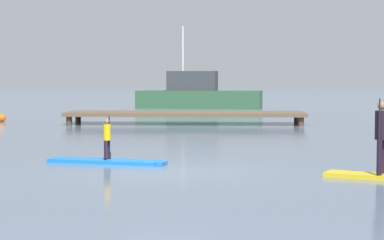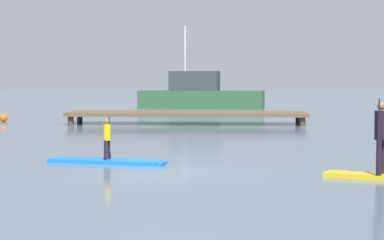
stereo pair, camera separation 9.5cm
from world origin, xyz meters
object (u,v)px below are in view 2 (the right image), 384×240
at_px(fishing_boat_green_midground, 200,95).
at_px(paddler_child_solo, 107,137).
at_px(mooring_buoy_far, 4,118).
at_px(paddleboard_near, 107,161).
at_px(paddler_adult, 381,133).

bearing_deg(fishing_boat_green_midground, paddler_child_solo, -91.90).
bearing_deg(paddler_child_solo, mooring_buoy_far, 115.92).
relative_size(paddleboard_near, mooring_buoy_far, 7.97).
bearing_deg(mooring_buoy_far, paddler_child_solo, -64.08).
distance_m(paddleboard_near, mooring_buoy_far, 19.01).
xyz_separation_m(paddler_adult, mooring_buoy_far, (-15.12, 19.73, -0.86)).
xyz_separation_m(paddler_child_solo, mooring_buoy_far, (-8.31, 17.09, -0.51)).
bearing_deg(mooring_buoy_far, paddler_adult, -52.53).
relative_size(paddleboard_near, fishing_boat_green_midground, 0.36).
bearing_deg(mooring_buoy_far, fishing_boat_green_midground, 59.40).
distance_m(fishing_boat_green_midground, mooring_buoy_far, 18.48).
distance_m(paddler_adult, mooring_buoy_far, 24.87).
height_order(paddleboard_near, mooring_buoy_far, mooring_buoy_far).
relative_size(paddler_child_solo, fishing_boat_green_midground, 0.13).
bearing_deg(fishing_boat_green_midground, paddler_adult, -80.88).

